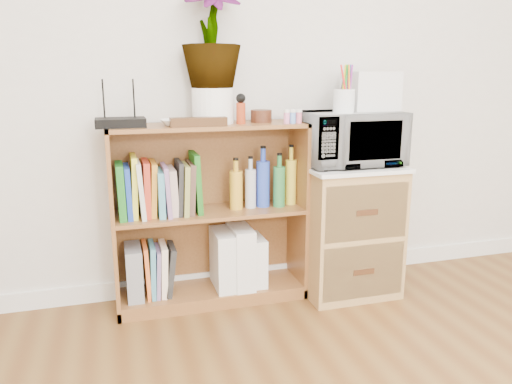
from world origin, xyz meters
name	(u,v)px	position (x,y,z in m)	size (l,w,h in m)	color
skirting_board	(265,273)	(0.00, 2.24, 0.05)	(4.00, 0.02, 0.10)	white
bookshelf	(210,215)	(-0.35, 2.10, 0.47)	(1.00, 0.30, 0.95)	brown
wicker_unit	(346,230)	(0.40, 2.02, 0.35)	(0.50, 0.45, 0.70)	#9E7542
microwave	(351,138)	(0.40, 2.02, 0.86)	(0.51, 0.35, 0.28)	white
pen_cup	(344,101)	(0.32, 1.95, 1.06)	(0.11, 0.11, 0.12)	white
small_appliance	(370,91)	(0.53, 2.06, 1.10)	(0.26, 0.21, 0.20)	silver
router	(121,123)	(-0.77, 2.08, 0.97)	(0.23, 0.16, 0.04)	black
white_bowl	(174,122)	(-0.52, 2.07, 0.97)	(0.13, 0.13, 0.03)	white
plant_pot	(213,106)	(-0.32, 2.12, 1.04)	(0.21, 0.21, 0.18)	white
potted_plant	(211,34)	(-0.32, 2.12, 1.38)	(0.29, 0.29, 0.51)	#3E772F
trinket_box	(199,122)	(-0.42, 2.00, 0.97)	(0.27, 0.07, 0.04)	#3C2210
kokeshi_doll	(241,113)	(-0.19, 2.06, 1.00)	(0.05, 0.05, 0.10)	#A23213
wooden_bowl	(261,116)	(-0.07, 2.11, 0.98)	(0.11, 0.11, 0.06)	#391A0F
paint_jars	(293,118)	(0.07, 2.01, 0.98)	(0.11, 0.04, 0.05)	pink
file_box	(134,272)	(-0.75, 2.10, 0.20)	(0.08, 0.22, 0.27)	gray
magazine_holder_left	(223,259)	(-0.29, 2.09, 0.23)	(0.10, 0.25, 0.31)	silver
magazine_holder_mid	(240,256)	(-0.19, 2.09, 0.24)	(0.11, 0.27, 0.33)	white
magazine_holder_right	(255,260)	(-0.11, 2.09, 0.20)	(0.08, 0.21, 0.27)	white
cookbooks	(159,189)	(-0.61, 2.10, 0.63)	(0.41, 0.20, 0.31)	#1E7222
liquor_bottles	(272,180)	(-0.01, 2.10, 0.64)	(0.45, 0.07, 0.31)	gold
lower_books	(159,269)	(-0.63, 2.10, 0.20)	(0.16, 0.19, 0.28)	orange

